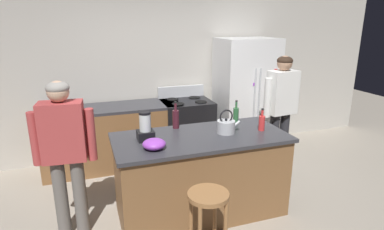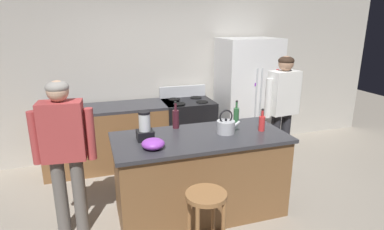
{
  "view_description": "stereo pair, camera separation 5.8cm",
  "coord_description": "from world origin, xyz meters",
  "px_view_note": "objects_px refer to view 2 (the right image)",
  "views": [
    {
      "loc": [
        -1.15,
        -3.05,
        2.14
      ],
      "look_at": [
        0.0,
        0.3,
        1.08
      ],
      "focal_mm": 30.03,
      "sensor_mm": 36.0,
      "label": 1
    },
    {
      "loc": [
        -1.09,
        -3.07,
        2.14
      ],
      "look_at": [
        0.0,
        0.3,
        1.08
      ],
      "focal_mm": 30.03,
      "sensor_mm": 36.0,
      "label": 2
    }
  ],
  "objects_px": {
    "bottle_olive_oil": "(236,115)",
    "person_by_sink_right": "(283,105)",
    "bottle_wine": "(176,118)",
    "mixing_bowl": "(153,144)",
    "bar_stool": "(206,210)",
    "blender_appliance": "(145,128)",
    "refrigerator": "(247,97)",
    "tea_kettle": "(226,126)",
    "bottle_soda": "(262,123)",
    "person_by_island_left": "(64,145)",
    "stove_range": "(188,129)",
    "kitchen_island": "(200,174)"
  },
  "relations": [
    {
      "from": "bar_stool",
      "to": "blender_appliance",
      "type": "height_order",
      "value": "blender_appliance"
    },
    {
      "from": "stove_range",
      "to": "mixing_bowl",
      "type": "distance_m",
      "value": 2.0
    },
    {
      "from": "kitchen_island",
      "to": "blender_appliance",
      "type": "distance_m",
      "value": 0.84
    },
    {
      "from": "bottle_olive_oil",
      "to": "blender_appliance",
      "type": "bearing_deg",
      "value": -168.59
    },
    {
      "from": "kitchen_island",
      "to": "blender_appliance",
      "type": "height_order",
      "value": "blender_appliance"
    },
    {
      "from": "person_by_sink_right",
      "to": "bottle_wine",
      "type": "relative_size",
      "value": 5.32
    },
    {
      "from": "stove_range",
      "to": "kitchen_island",
      "type": "bearing_deg",
      "value": -102.19
    },
    {
      "from": "kitchen_island",
      "to": "stove_range",
      "type": "height_order",
      "value": "stove_range"
    },
    {
      "from": "bottle_wine",
      "to": "mixing_bowl",
      "type": "distance_m",
      "value": 0.66
    },
    {
      "from": "kitchen_island",
      "to": "refrigerator",
      "type": "relative_size",
      "value": 1.01
    },
    {
      "from": "kitchen_island",
      "to": "bottle_olive_oil",
      "type": "xyz_separation_m",
      "value": [
        0.57,
        0.31,
        0.56
      ]
    },
    {
      "from": "bar_stool",
      "to": "bottle_olive_oil",
      "type": "bearing_deg",
      "value": 54.28
    },
    {
      "from": "stove_range",
      "to": "bottle_olive_oil",
      "type": "xyz_separation_m",
      "value": [
        0.24,
        -1.22,
        0.55
      ]
    },
    {
      "from": "kitchen_island",
      "to": "person_by_sink_right",
      "type": "xyz_separation_m",
      "value": [
        1.4,
        0.58,
        0.55
      ]
    },
    {
      "from": "refrigerator",
      "to": "bottle_soda",
      "type": "xyz_separation_m",
      "value": [
        -0.62,
        -1.56,
        0.09
      ]
    },
    {
      "from": "mixing_bowl",
      "to": "refrigerator",
      "type": "bearing_deg",
      "value": 41.94
    },
    {
      "from": "mixing_bowl",
      "to": "blender_appliance",
      "type": "bearing_deg",
      "value": 96.46
    },
    {
      "from": "tea_kettle",
      "to": "bottle_olive_oil",
      "type": "bearing_deg",
      "value": 48.06
    },
    {
      "from": "refrigerator",
      "to": "mixing_bowl",
      "type": "xyz_separation_m",
      "value": [
        -1.89,
        -1.7,
        0.05
      ]
    },
    {
      "from": "bar_stool",
      "to": "bottle_soda",
      "type": "bearing_deg",
      "value": 38.44
    },
    {
      "from": "blender_appliance",
      "to": "mixing_bowl",
      "type": "distance_m",
      "value": 0.28
    },
    {
      "from": "blender_appliance",
      "to": "bar_stool",
      "type": "bearing_deg",
      "value": -67.69
    },
    {
      "from": "refrigerator",
      "to": "person_by_island_left",
      "type": "xyz_separation_m",
      "value": [
        -2.71,
        -1.45,
        0.04
      ]
    },
    {
      "from": "tea_kettle",
      "to": "bottle_wine",
      "type": "bearing_deg",
      "value": 145.12
    },
    {
      "from": "bottle_olive_oil",
      "to": "person_by_sink_right",
      "type": "bearing_deg",
      "value": 18.56
    },
    {
      "from": "refrigerator",
      "to": "blender_appliance",
      "type": "bearing_deg",
      "value": -143.38
    },
    {
      "from": "kitchen_island",
      "to": "bar_stool",
      "type": "xyz_separation_m",
      "value": [
        -0.23,
        -0.8,
        0.09
      ]
    },
    {
      "from": "person_by_sink_right",
      "to": "mixing_bowl",
      "type": "distance_m",
      "value": 2.11
    },
    {
      "from": "bar_stool",
      "to": "person_by_island_left",
      "type": "bearing_deg",
      "value": 143.61
    },
    {
      "from": "person_by_sink_right",
      "to": "bottle_olive_oil",
      "type": "xyz_separation_m",
      "value": [
        -0.83,
        -0.28,
        0.01
      ]
    },
    {
      "from": "stove_range",
      "to": "person_by_island_left",
      "type": "bearing_deg",
      "value": -139.11
    },
    {
      "from": "person_by_sink_right",
      "to": "tea_kettle",
      "type": "relative_size",
      "value": 6.1
    },
    {
      "from": "bottle_olive_oil",
      "to": "mixing_bowl",
      "type": "distance_m",
      "value": 1.23
    },
    {
      "from": "refrigerator",
      "to": "bar_stool",
      "type": "distance_m",
      "value": 2.81
    },
    {
      "from": "refrigerator",
      "to": "blender_appliance",
      "type": "xyz_separation_m",
      "value": [
        -1.92,
        -1.43,
        0.13
      ]
    },
    {
      "from": "bottle_soda",
      "to": "bar_stool",
      "type": "bearing_deg",
      "value": -141.56
    },
    {
      "from": "person_by_island_left",
      "to": "tea_kettle",
      "type": "height_order",
      "value": "person_by_island_left"
    },
    {
      "from": "bar_stool",
      "to": "tea_kettle",
      "type": "bearing_deg",
      "value": 56.89
    },
    {
      "from": "stove_range",
      "to": "person_by_island_left",
      "type": "height_order",
      "value": "person_by_island_left"
    },
    {
      "from": "mixing_bowl",
      "to": "tea_kettle",
      "type": "relative_size",
      "value": 0.82
    },
    {
      "from": "stove_range",
      "to": "tea_kettle",
      "type": "xyz_separation_m",
      "value": [
        -0.03,
        -1.52,
        0.53
      ]
    },
    {
      "from": "stove_range",
      "to": "tea_kettle",
      "type": "bearing_deg",
      "value": -91.27
    },
    {
      "from": "kitchen_island",
      "to": "blender_appliance",
      "type": "xyz_separation_m",
      "value": [
        -0.59,
        0.07,
        0.59
      ]
    },
    {
      "from": "kitchen_island",
      "to": "mixing_bowl",
      "type": "height_order",
      "value": "mixing_bowl"
    },
    {
      "from": "bar_stool",
      "to": "blender_appliance",
      "type": "xyz_separation_m",
      "value": [
        -0.36,
        0.87,
        0.51
      ]
    },
    {
      "from": "stove_range",
      "to": "bottle_olive_oil",
      "type": "bearing_deg",
      "value": -79.01
    },
    {
      "from": "refrigerator",
      "to": "bar_stool",
      "type": "bearing_deg",
      "value": -124.16
    },
    {
      "from": "bar_stool",
      "to": "bottle_soda",
      "type": "height_order",
      "value": "bottle_soda"
    },
    {
      "from": "stove_range",
      "to": "tea_kettle",
      "type": "relative_size",
      "value": 4.03
    },
    {
      "from": "refrigerator",
      "to": "person_by_island_left",
      "type": "bearing_deg",
      "value": -151.78
    }
  ]
}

